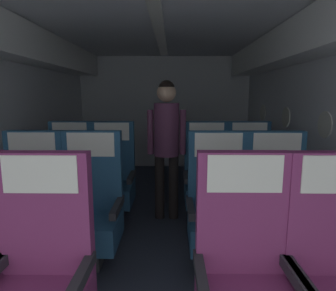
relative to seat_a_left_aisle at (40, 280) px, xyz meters
The scene contains 13 objects.
ground 1.63m from the seat_a_left_aisle, 70.07° to the left, with size 3.53×6.24×0.02m, color #2D3342.
fuselage_shell 2.12m from the seat_a_left_aisle, 72.79° to the left, with size 3.41×5.89×2.20m.
seat_a_left_aisle is the anchor object (origin of this frame).
seat_a_right_window 1.06m from the seat_a_left_aisle, ahead, with size 0.52×0.48×1.12m.
seat_b_left_window 1.05m from the seat_a_left_aisle, 117.65° to the left, with size 0.52×0.48×1.12m.
seat_b_left_aisle 0.92m from the seat_a_left_aisle, 89.53° to the left, with size 0.52×0.48×1.12m.
seat_b_right_aisle 1.80m from the seat_a_left_aisle, 30.95° to the left, with size 0.52×0.48×1.12m.
seat_b_right_window 1.41m from the seat_a_left_aisle, 41.00° to the left, with size 0.52×0.48×1.12m.
seat_c_left_window 1.89m from the seat_a_left_aisle, 104.85° to the left, with size 0.52×0.48×1.12m.
seat_c_left_aisle 1.81m from the seat_a_left_aisle, 90.00° to the left, with size 0.52×0.48×1.12m.
seat_c_right_aisle 2.41m from the seat_a_left_aisle, 49.77° to the left, with size 0.52×0.48×1.12m.
seat_c_right_window 2.12m from the seat_a_left_aisle, 59.70° to the left, with size 0.52×0.48×1.12m.
flight_attendant 2.02m from the seat_a_left_aisle, 71.63° to the left, with size 0.43×0.28×1.57m.
Camera 1 is at (0.15, 0.10, 1.41)m, focal length 31.20 mm.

